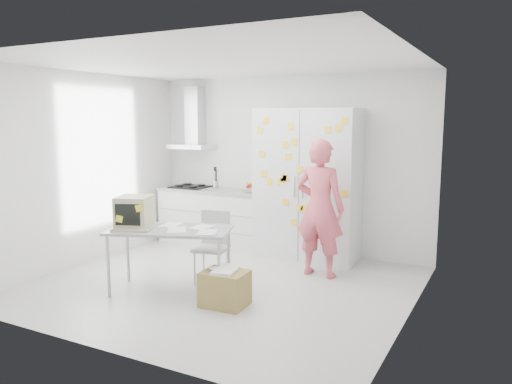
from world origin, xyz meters
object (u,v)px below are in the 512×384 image
at_px(desk, 147,220).
at_px(cardboard_box, 225,288).
at_px(chair, 213,242).
at_px(person, 320,208).

relative_size(desk, cardboard_box, 3.11).
distance_m(desk, chair, 0.90).
distance_m(person, desk, 2.20).
bearing_deg(cardboard_box, chair, 130.49).
bearing_deg(chair, person, 22.15).
height_order(desk, chair, desk).
distance_m(person, cardboard_box, 1.75).
bearing_deg(chair, desk, -141.41).
bearing_deg(desk, chair, 31.91).
bearing_deg(cardboard_box, person, 70.37).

